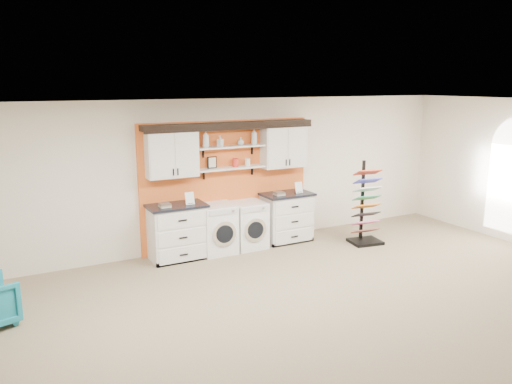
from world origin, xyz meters
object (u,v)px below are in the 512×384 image
base_cabinet_left (177,232)px  washer (217,228)px  base_cabinet_right (286,217)px  sample_rack (366,217)px  dryer (247,225)px

base_cabinet_left → washer: base_cabinet_left is taller
base_cabinet_right → sample_rack: 1.54m
sample_rack → base_cabinet_left: bearing=175.3°
base_cabinet_left → dryer: base_cabinet_left is taller
base_cabinet_left → base_cabinet_right: bearing=0.0°
base_cabinet_left → sample_rack: size_ratio=0.63×
washer → sample_rack: (2.78, -0.84, 0.06)m
washer → dryer: bearing=0.0°
dryer → base_cabinet_left: bearing=179.9°
washer → dryer: 0.62m
base_cabinet_right → washer: (-1.50, -0.00, -0.03)m
base_cabinet_left → base_cabinet_right: size_ratio=1.03×
sample_rack → base_cabinet_right: bearing=155.4°
dryer → sample_rack: size_ratio=0.55×
washer → sample_rack: 2.91m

